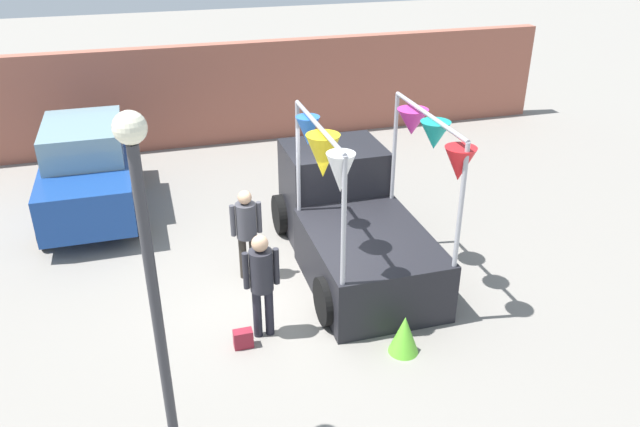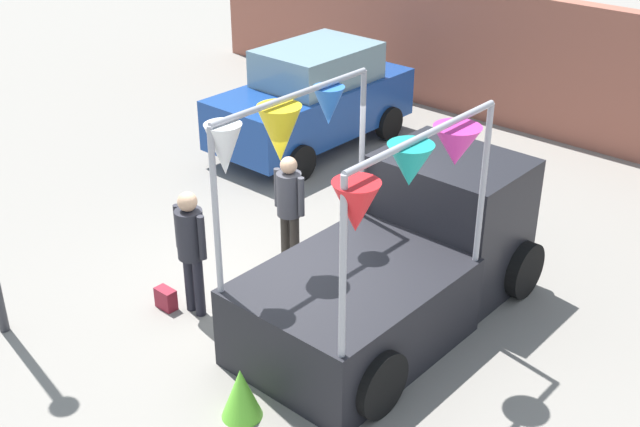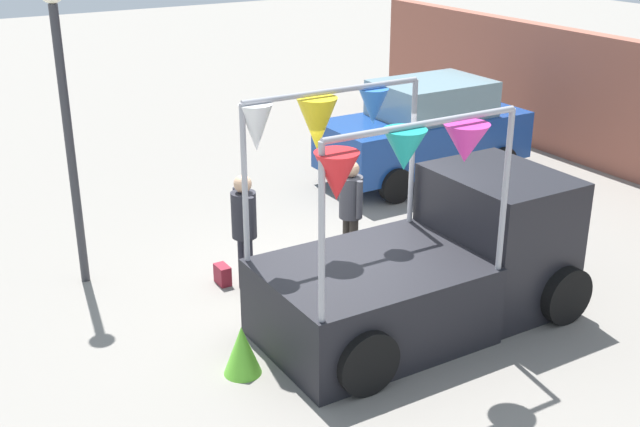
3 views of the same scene
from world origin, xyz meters
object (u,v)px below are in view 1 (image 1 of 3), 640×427
object	(u,v)px
vendor_truck	(350,216)
parked_car	(88,169)
person_customer	(262,277)
handbag	(243,339)
folded_kite_bundle_lime	(404,334)
person_vendor	(246,226)
street_lamp	(148,253)

from	to	relation	value
vendor_truck	parked_car	distance (m)	5.59
person_customer	vendor_truck	bearing A→B (deg)	42.22
vendor_truck	person_customer	size ratio (longest dim) A/B	2.43
handbag	folded_kite_bundle_lime	world-z (taller)	folded_kite_bundle_lime
vendor_truck	person_vendor	distance (m)	1.86
person_vendor	folded_kite_bundle_lime	distance (m)	3.23
parked_car	person_customer	world-z (taller)	parked_car
folded_kite_bundle_lime	person_vendor	bearing A→B (deg)	124.08
vendor_truck	street_lamp	xyz separation A→B (m)	(-3.39, -3.59, 1.83)
person_customer	parked_car	bearing A→B (deg)	116.73
handbag	street_lamp	xyz separation A→B (m)	(-1.11, -1.63, 2.56)
street_lamp	handbag	bearing A→B (deg)	55.82
person_customer	handbag	bearing A→B (deg)	-150.26
person_vendor	folded_kite_bundle_lime	size ratio (longest dim) A/B	2.71
vendor_truck	folded_kite_bundle_lime	xyz separation A→B (m)	(-0.09, -2.71, -0.56)
person_customer	person_vendor	distance (m)	1.66
parked_car	person_customer	distance (m)	5.69
vendor_truck	handbag	world-z (taller)	vendor_truck
folded_kite_bundle_lime	handbag	bearing A→B (deg)	161.07
vendor_truck	handbag	distance (m)	3.09
person_vendor	folded_kite_bundle_lime	xyz separation A→B (m)	(1.77, -2.61, -0.68)
person_customer	street_lamp	size ratio (longest dim) A/B	0.41
vendor_truck	street_lamp	bearing A→B (deg)	-133.40
handbag	folded_kite_bundle_lime	size ratio (longest dim) A/B	0.47
person_vendor	handbag	size ratio (longest dim) A/B	5.81
handbag	person_vendor	bearing A→B (deg)	76.97
person_customer	folded_kite_bundle_lime	distance (m)	2.20
parked_car	folded_kite_bundle_lime	world-z (taller)	parked_car
person_customer	folded_kite_bundle_lime	xyz separation A→B (m)	(1.85, -0.95, -0.72)
person_vendor	street_lamp	xyz separation A→B (m)	(-1.54, -3.49, 1.72)
vendor_truck	handbag	size ratio (longest dim) A/B	14.64
parked_car	street_lamp	xyz separation A→B (m)	(1.10, -6.91, 1.75)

